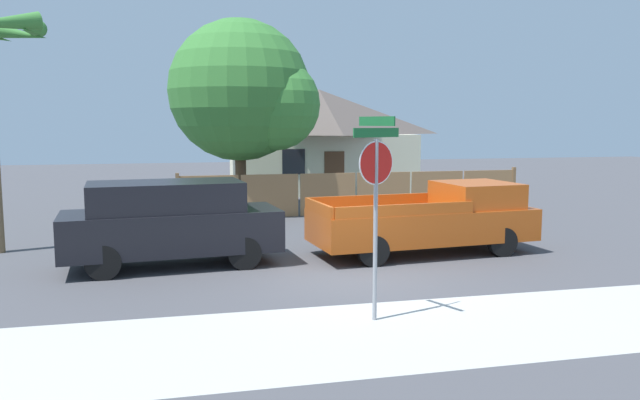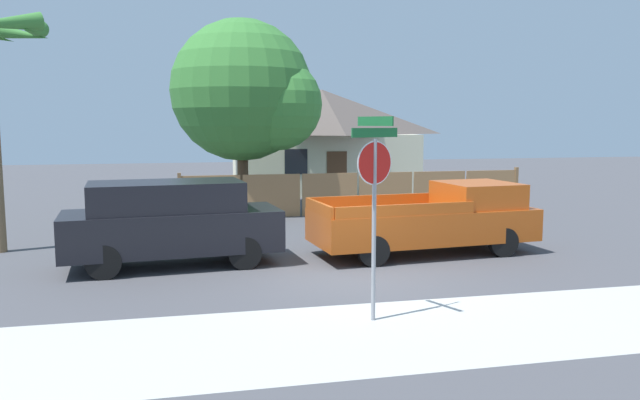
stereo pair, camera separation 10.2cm
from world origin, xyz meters
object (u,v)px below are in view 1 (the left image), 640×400
house (319,138)px  stop_sign (376,183)px  red_suv (171,221)px  oak_tree (247,94)px  orange_pickup (431,219)px

house → stop_sign: (-3.72, -20.03, -0.24)m
red_suv → stop_sign: 5.91m
oak_tree → stop_sign: oak_tree is taller
oak_tree → red_suv: oak_tree is taller
stop_sign → oak_tree: bearing=69.6°
stop_sign → orange_pickup: bearing=34.8°
house → red_suv: house is taller
house → stop_sign: bearing=-100.5°
red_suv → house: bearing=60.3°
red_suv → orange_pickup: size_ratio=0.87×
orange_pickup → stop_sign: stop_sign is taller
orange_pickup → stop_sign: 5.86m
oak_tree → stop_sign: 13.26m
house → red_suv: 16.85m
oak_tree → stop_sign: size_ratio=2.08×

